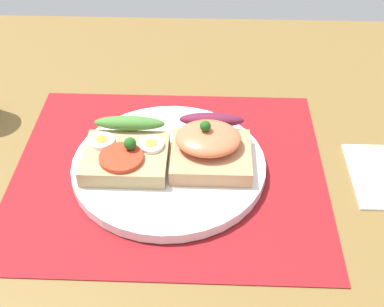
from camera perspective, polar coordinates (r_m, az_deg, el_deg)
The scene contains 5 objects.
ground_plane at distance 69.23cm, azimuth -2.49°, elevation -2.96°, with size 120.00×90.00×3.20cm, color brown.
placemat at distance 68.04cm, azimuth -2.53°, elevation -1.88°, with size 40.51×35.07×0.30cm, color maroon.
plate at distance 67.48cm, azimuth -2.55°, elevation -1.36°, with size 25.06×25.06×1.38cm, color white.
sandwich_egg_tomato at distance 66.56cm, azimuth -7.27°, elevation 0.11°, with size 10.68×10.41×4.32cm.
sandwich_salmon at distance 66.25cm, azimuth 1.98°, elevation 0.94°, with size 10.15×10.59×5.92cm.
Camera 1 is at (4.85, -50.21, 45.81)cm, focal length 48.52 mm.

